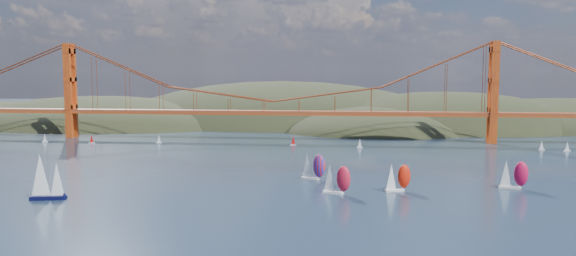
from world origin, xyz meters
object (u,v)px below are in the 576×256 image
at_px(sloop_navy, 45,177).
at_px(racer_1, 397,177).
at_px(racer_2, 513,174).
at_px(racer_rwb, 313,166).
at_px(racer_0, 336,179).

relative_size(sloop_navy, racer_1, 1.56).
bearing_deg(racer_2, sloop_navy, -160.35).
relative_size(racer_2, racer_rwb, 0.99).
bearing_deg(racer_1, racer_rwb, 129.72).
xyz_separation_m(racer_0, racer_1, (19.78, 6.10, -0.21)).
xyz_separation_m(sloop_navy, racer_1, (107.77, 23.94, -2.17)).
distance_m(racer_0, racer_rwb, 24.57).
xyz_separation_m(sloop_navy, racer_0, (87.99, 17.84, -1.96)).
relative_size(sloop_navy, racer_0, 1.50).
bearing_deg(racer_0, racer_2, 30.86).
height_order(racer_0, racer_rwb, racer_rwb).
height_order(sloop_navy, racer_rwb, sloop_navy).
bearing_deg(racer_0, racer_rwb, 128.31).
bearing_deg(racer_2, racer_0, -158.74).
xyz_separation_m(sloop_navy, racer_2, (146.46, 32.60, -1.92)).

